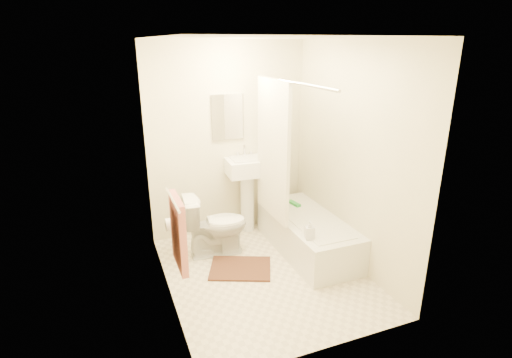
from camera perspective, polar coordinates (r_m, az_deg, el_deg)
name	(u,v)px	position (r m, az deg, el deg)	size (l,w,h in m)	color
floor	(265,274)	(4.41, 1.23, -13.39)	(2.40, 2.40, 0.00)	beige
ceiling	(266,37)	(3.73, 1.50, 19.58)	(2.40, 2.40, 0.00)	white
wall_back	(228,141)	(4.99, -4.04, 5.48)	(2.00, 0.02, 2.40)	beige
wall_left	(162,180)	(3.65, -13.27, -0.10)	(0.02, 2.40, 2.40)	beige
wall_right	(352,157)	(4.38, 13.52, 3.06)	(0.02, 2.40, 2.40)	beige
mirror	(228,117)	(4.91, -4.05, 8.83)	(0.40, 0.03, 0.55)	white
curtain_rod	(291,82)	(3.96, 4.98, 13.68)	(0.03, 0.03, 1.70)	silver
shower_curtain	(273,150)	(4.45, 2.41, 4.11)	(0.04, 0.80, 1.55)	silver
towel_bar	(172,199)	(3.46, -11.84, -2.84)	(0.02, 0.02, 0.60)	silver
towel	(178,233)	(3.59, -11.03, -7.53)	(0.06, 0.45, 0.66)	#CC7266
toilet_paper	(171,224)	(3.95, -12.00, -6.31)	(0.12, 0.12, 0.11)	white
toilet	(216,225)	(4.67, -5.80, -6.57)	(0.41, 0.72, 0.71)	white
sink	(248,192)	(5.12, -1.18, -1.86)	(0.55, 0.44, 1.08)	white
bathtub	(307,234)	(4.80, 7.30, -7.78)	(0.66, 1.51, 0.42)	silver
bath_mat	(240,268)	(4.49, -2.24, -12.62)	(0.65, 0.49, 0.02)	#502721
soap_bottle	(310,230)	(4.19, 7.67, -7.22)	(0.09, 0.09, 0.20)	silver
scrub_brush	(294,204)	(5.02, 5.46, -3.54)	(0.06, 0.20, 0.04)	green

